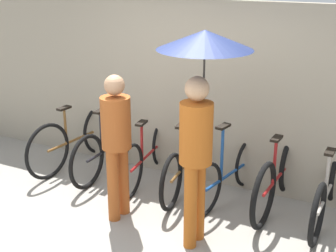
{
  "coord_description": "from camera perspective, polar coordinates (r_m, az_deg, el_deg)",
  "views": [
    {
      "loc": [
        2.21,
        -3.22,
        2.72
      ],
      "look_at": [
        0.0,
        1.12,
        1.0
      ],
      "focal_mm": 50.0,
      "sensor_mm": 36.0,
      "label": 1
    }
  ],
  "objects": [
    {
      "name": "pedestrian_center",
      "position": [
        4.35,
        4.04,
        4.79
      ],
      "size": [
        0.9,
        0.9,
        2.14
      ],
      "rotation": [
        0.0,
        0.0,
        -0.05
      ],
      "color": "#B25619",
      "rests_on": "ground"
    },
    {
      "name": "parked_bicycle_1",
      "position": [
        6.32,
        -7.09,
        -2.49
      ],
      "size": [
        0.44,
        1.72,
        1.11
      ],
      "rotation": [
        0.0,
        0.0,
        1.57
      ],
      "color": "black",
      "rests_on": "ground"
    },
    {
      "name": "pedestrian_leading",
      "position": [
        5.01,
        -6.31,
        -1.35
      ],
      "size": [
        0.32,
        0.32,
        1.63
      ],
      "rotation": [
        0.0,
        0.0,
        -0.08
      ],
      "color": "#9E4C1E",
      "rests_on": "ground"
    },
    {
      "name": "back_wall",
      "position": [
        5.9,
        3.98,
        3.99
      ],
      "size": [
        11.38,
        0.12,
        2.31
      ],
      "color": "gray",
      "rests_on": "ground"
    },
    {
      "name": "parked_bicycle_0",
      "position": [
        6.64,
        -11.1,
        -1.45
      ],
      "size": [
        0.44,
        1.81,
        1.01
      ],
      "rotation": [
        0.0,
        0.0,
        1.47
      ],
      "color": "black",
      "rests_on": "ground"
    },
    {
      "name": "parked_bicycle_4",
      "position": [
        5.62,
        7.44,
        -5.63
      ],
      "size": [
        0.47,
        1.61,
        1.0
      ],
      "rotation": [
        0.0,
        0.0,
        1.39
      ],
      "color": "black",
      "rests_on": "ground"
    },
    {
      "name": "parked_bicycle_2",
      "position": [
        6.08,
        -2.46,
        -3.37
      ],
      "size": [
        0.44,
        1.73,
        0.99
      ],
      "rotation": [
        0.0,
        0.0,
        1.69
      ],
      "color": "black",
      "rests_on": "ground"
    },
    {
      "name": "parked_bicycle_5",
      "position": [
        5.54,
        13.22,
        -6.04
      ],
      "size": [
        0.44,
        1.73,
        1.0
      ],
      "rotation": [
        0.0,
        0.0,
        1.53
      ],
      "color": "black",
      "rests_on": "ground"
    },
    {
      "name": "parked_bicycle_6",
      "position": [
        5.44,
        18.89,
        -7.49
      ],
      "size": [
        0.44,
        1.73,
        1.03
      ],
      "rotation": [
        0.0,
        0.0,
        1.55
      ],
      "color": "black",
      "rests_on": "ground"
    },
    {
      "name": "parked_bicycle_3",
      "position": [
        5.81,
        2.18,
        -4.53
      ],
      "size": [
        0.44,
        1.7,
        1.06
      ],
      "rotation": [
        0.0,
        0.0,
        1.68
      ],
      "color": "black",
      "rests_on": "ground"
    }
  ]
}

